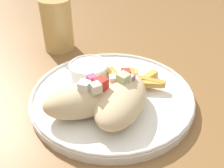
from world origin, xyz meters
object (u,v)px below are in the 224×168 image
at_px(pita_sandwich_near, 121,99).
at_px(water_glass, 58,27).
at_px(plate, 112,95).
at_px(pita_sandwich_far, 81,100).
at_px(sauce_ramekin, 89,70).
at_px(fries_pile, 133,82).

xyz_separation_m(pita_sandwich_near, water_glass, (0.12, 0.26, 0.01)).
bearing_deg(pita_sandwich_near, plate, 34.85).
distance_m(pita_sandwich_far, water_glass, 0.26).
relative_size(sauce_ramekin, water_glass, 0.63).
bearing_deg(plate, fries_pile, -24.71).
height_order(plate, sauce_ramekin, sauce_ramekin).
relative_size(pita_sandwich_near, pita_sandwich_far, 1.16).
distance_m(pita_sandwich_near, water_glass, 0.28).
height_order(fries_pile, water_glass, water_glass).
distance_m(pita_sandwich_near, pita_sandwich_far, 0.06).
xyz_separation_m(pita_sandwich_near, sauce_ramekin, (0.04, 0.10, -0.01)).
bearing_deg(plate, pita_sandwich_far, 173.52).
relative_size(pita_sandwich_near, fries_pile, 1.27).
distance_m(plate, sauce_ramekin, 0.07).
height_order(pita_sandwich_far, fries_pile, pita_sandwich_far).
height_order(fries_pile, sauce_ramekin, sauce_ramekin).
height_order(plate, pita_sandwich_far, pita_sandwich_far).
relative_size(fries_pile, sauce_ramekin, 1.63).
bearing_deg(pita_sandwich_near, fries_pile, -1.59).
bearing_deg(pita_sandwich_far, water_glass, 89.56).
bearing_deg(sauce_ramekin, pita_sandwich_far, -146.16).
distance_m(pita_sandwich_far, fries_pile, 0.11).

